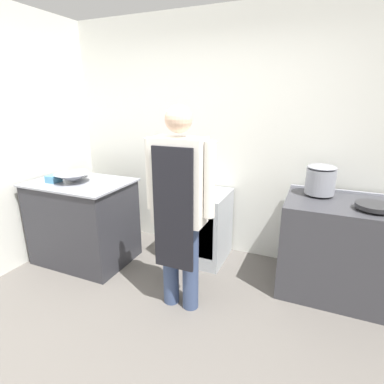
# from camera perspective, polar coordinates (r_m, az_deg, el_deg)

# --- Properties ---
(ground_plane) EXTENTS (14.00, 14.00, 0.00)m
(ground_plane) POSITION_cam_1_polar(r_m,az_deg,el_deg) (2.52, -10.64, -28.24)
(ground_plane) COLOR #5B5651
(wall_back) EXTENTS (8.00, 0.05, 2.70)m
(wall_back) POSITION_cam_1_polar(r_m,az_deg,el_deg) (3.47, 5.37, 10.07)
(wall_back) COLOR silver
(wall_back) RESTS_ON ground_plane
(wall_left) EXTENTS (0.05, 8.00, 2.70)m
(wall_left) POSITION_cam_1_polar(r_m,az_deg,el_deg) (3.84, -27.62, 8.91)
(wall_left) COLOR silver
(wall_left) RESTS_ON ground_plane
(prep_counter) EXTENTS (1.06, 0.75, 0.93)m
(prep_counter) POSITION_cam_1_polar(r_m,az_deg,el_deg) (3.60, -19.89, -5.27)
(prep_counter) COLOR #2D2D33
(prep_counter) RESTS_ON ground_plane
(stove) EXTENTS (1.00, 0.72, 0.92)m
(stove) POSITION_cam_1_polar(r_m,az_deg,el_deg) (3.15, 26.06, -9.58)
(stove) COLOR #38383D
(stove) RESTS_ON ground_plane
(fridge_unit) EXTENTS (0.63, 0.58, 0.80)m
(fridge_unit) POSITION_cam_1_polar(r_m,az_deg,el_deg) (3.45, 1.39, -6.34)
(fridge_unit) COLOR #A8ADB2
(fridge_unit) RESTS_ON ground_plane
(person_cook) EXTENTS (0.60, 0.24, 1.75)m
(person_cook) POSITION_cam_1_polar(r_m,az_deg,el_deg) (2.43, -2.45, -1.79)
(person_cook) COLOR #38476B
(person_cook) RESTS_ON ground_plane
(mixing_bowl) EXTENTS (0.37, 0.37, 0.10)m
(mixing_bowl) POSITION_cam_1_polar(r_m,az_deg,el_deg) (3.44, -21.77, 2.51)
(mixing_bowl) COLOR gray
(mixing_bowl) RESTS_ON prep_counter
(small_bowl) EXTENTS (0.24, 0.24, 0.07)m
(small_bowl) POSITION_cam_1_polar(r_m,az_deg,el_deg) (3.64, -20.92, 3.16)
(small_bowl) COLOR gray
(small_bowl) RESTS_ON prep_counter
(plastic_tub) EXTENTS (0.12, 0.12, 0.07)m
(plastic_tub) POSITION_cam_1_polar(r_m,az_deg,el_deg) (3.53, -24.87, 2.29)
(plastic_tub) COLOR teal
(plastic_tub) RESTS_ON prep_counter
(stock_pot) EXTENTS (0.27, 0.27, 0.28)m
(stock_pot) POSITION_cam_1_polar(r_m,az_deg,el_deg) (3.05, 23.29, 2.25)
(stock_pot) COLOR gray
(stock_pot) RESTS_ON stove
(saute_pan) EXTENTS (0.29, 0.29, 0.04)m
(saute_pan) POSITION_cam_1_polar(r_m,az_deg,el_deg) (2.88, 31.38, -2.30)
(saute_pan) COLOR #262628
(saute_pan) RESTS_ON stove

